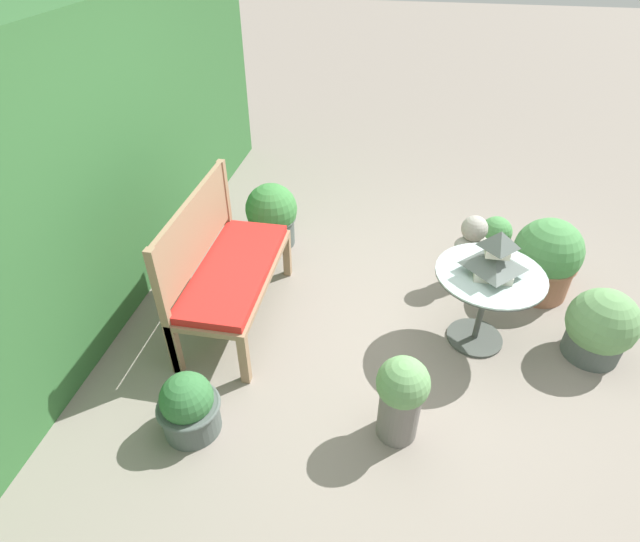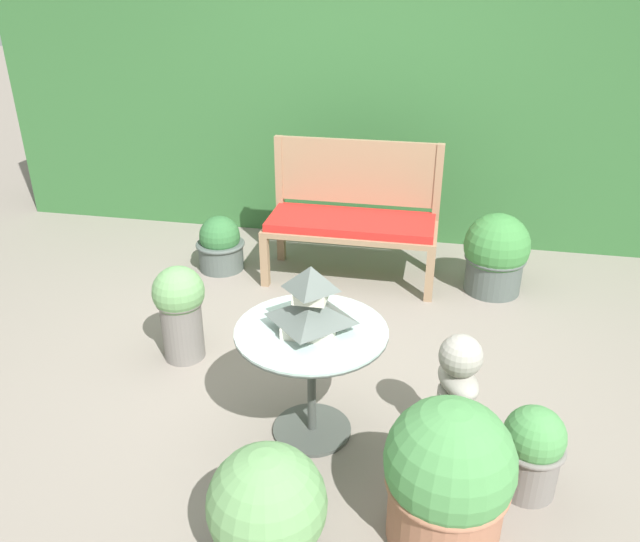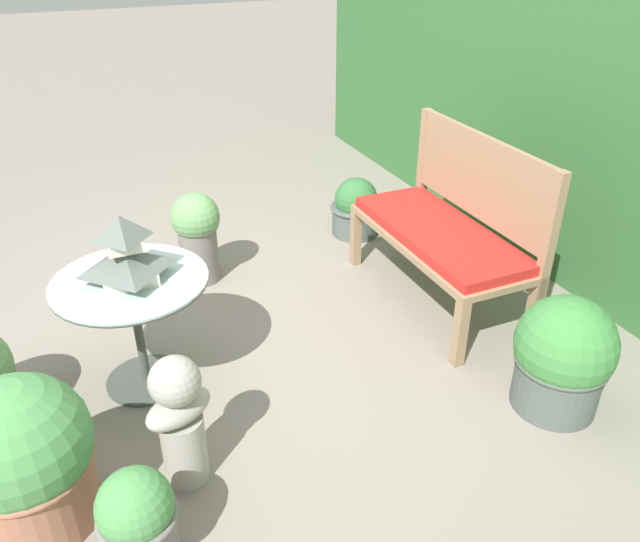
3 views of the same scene
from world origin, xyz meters
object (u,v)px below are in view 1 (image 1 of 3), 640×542
patio_table (487,288)px  garden_bench (235,274)px  garden_bust (470,248)px  potted_plant_bench_right (189,406)px  potted_plant_patio_mid (401,396)px  potted_plant_path_edge (600,327)px  potted_plant_table_far (272,216)px  potted_plant_table_near (494,240)px  potted_plant_bench_left (545,259)px  pagoda_birdhouse (495,256)px

patio_table → garden_bench: bearing=92.6°
garden_bust → potted_plant_bench_right: 2.51m
potted_plant_patio_mid → potted_plant_path_edge: 1.61m
garden_bench → garden_bust: (0.79, -1.74, -0.08)m
potted_plant_table_far → potted_plant_patio_mid: bearing=-146.1°
potted_plant_path_edge → garden_bench: bearing=91.7°
potted_plant_path_edge → potted_plant_table_far: bearing=69.2°
potted_plant_patio_mid → potted_plant_table_near: size_ratio=1.36×
garden_bench → potted_plant_bench_left: bearing=-72.0°
garden_bust → potted_plant_path_edge: (-0.71, -0.85, -0.08)m
potted_plant_table_far → garden_bench: bearing=-179.5°
patio_table → potted_plant_table_far: bearing=61.4°
patio_table → potted_plant_table_far: patio_table is taller
garden_bench → potted_plant_table_far: size_ratio=2.13×
potted_plant_table_far → potted_plant_table_near: potted_plant_table_far is taller
potted_plant_patio_mid → potted_plant_bench_right: (-0.20, 1.24, -0.14)m
pagoda_birdhouse → potted_plant_table_near: bearing=-10.4°
garden_bust → potted_plant_patio_mid: (-1.62, 0.48, -0.00)m
potted_plant_table_near → potted_plant_bench_right: bearing=137.8°
patio_table → potted_plant_patio_mid: 1.06m
garden_bench → patio_table: patio_table is taller
potted_plant_bench_right → potted_plant_table_near: bearing=-42.2°
patio_table → potted_plant_path_edge: patio_table is taller
potted_plant_patio_mid → potted_plant_bench_left: potted_plant_bench_left is taller
potted_plant_bench_right → potted_plant_bench_left: size_ratio=0.66×
potted_plant_patio_mid → potted_plant_table_far: potted_plant_patio_mid is taller
patio_table → potted_plant_bench_right: (-1.11, 1.77, -0.28)m
pagoda_birdhouse → potted_plant_bench_right: pagoda_birdhouse is taller
potted_plant_patio_mid → potted_plant_path_edge: size_ratio=1.11×
potted_plant_bench_left → potted_plant_path_edge: 0.73m
patio_table → pagoda_birdhouse: (-0.00, 0.00, 0.27)m
potted_plant_patio_mid → patio_table: bearing=-29.9°
garden_bust → potted_plant_path_edge: garden_bust is taller
pagoda_birdhouse → potted_plant_path_edge: pagoda_birdhouse is taller
pagoda_birdhouse → potted_plant_table_near: pagoda_birdhouse is taller
garden_bench → potted_plant_patio_mid: size_ratio=2.11×
garden_bust → potted_plant_table_far: 1.78m
garden_bust → potted_plant_table_near: bearing=30.6°
patio_table → potted_plant_table_far: 2.06m
potted_plant_bench_right → potted_plant_table_near: potted_plant_table_near is taller
garden_bench → garden_bust: garden_bust is taller
garden_bench → patio_table: size_ratio=1.72×
garden_bench → potted_plant_table_far: potted_plant_table_far is taller
potted_plant_patio_mid → potted_plant_bench_left: (1.59, -1.06, -0.02)m
patio_table → potted_plant_bench_right: size_ratio=1.69×
potted_plant_patio_mid → potted_plant_path_edge: bearing=-55.6°
potted_plant_table_far → potted_plant_table_near: (0.06, -1.99, -0.07)m
patio_table → potted_plant_path_edge: 0.83m
potted_plant_table_near → potted_plant_bench_left: bearing=-137.3°
patio_table → potted_plant_path_edge: size_ratio=1.36×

